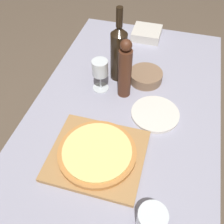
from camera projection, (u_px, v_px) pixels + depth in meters
The scene contains 11 objects.
ground_plane at pixel (119, 196), 1.67m from camera, with size 12.00×12.00×0.00m, color brown.
dining_table at pixel (121, 133), 1.17m from camera, with size 0.79×1.47×0.77m.
cutting_board at pixel (97, 155), 0.96m from camera, with size 0.34×0.31×0.02m.
pizza at pixel (97, 152), 0.94m from camera, with size 0.29×0.29×0.02m.
wine_bottle at pixel (119, 52), 1.16m from camera, with size 0.07×0.07×0.35m.
pepper_mill at pixel (125, 70), 1.09m from camera, with size 0.06×0.06×0.28m.
wine_glass at pixel (100, 70), 1.13m from camera, with size 0.07×0.07×0.15m.
small_bowl at pixel (146, 76), 1.23m from camera, with size 0.15×0.15×0.05m.
drinking_tumbler at pixel (152, 221), 0.77m from camera, with size 0.09×0.09×0.09m.
dinner_plate at pixel (155, 114), 1.10m from camera, with size 0.20×0.20×0.01m.
food_container at pixel (147, 33), 1.48m from camera, with size 0.15×0.15×0.05m.
Camera 1 is at (0.15, -0.69, 1.60)m, focal length 42.00 mm.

